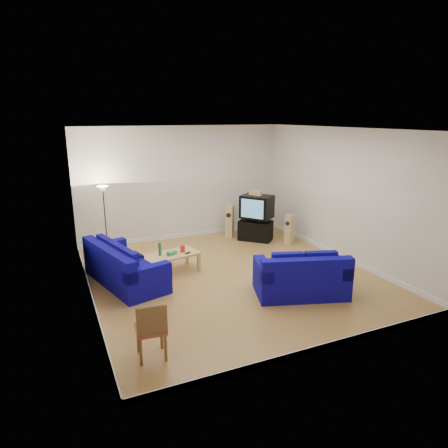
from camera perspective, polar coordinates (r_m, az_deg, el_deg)
name	(u,v)px	position (r m, az deg, el deg)	size (l,w,h in m)	color
room	(232,209)	(8.53, 1.10, 2.23)	(6.01, 6.51, 3.21)	olive
sofa_three_seat	(123,269)	(8.78, -14.26, -6.26)	(1.50, 2.39, 0.86)	#0B065C
sofa_loveseat	(301,279)	(8.12, 10.99, -7.75)	(1.98, 1.48, 0.88)	#0B065C
coffee_table	(171,256)	(9.09, -7.60, -4.59)	(1.36, 0.88, 0.46)	tan
bottle	(160,249)	(8.96, -9.15, -3.57)	(0.07, 0.07, 0.29)	#197233
tissue_box	(172,253)	(9.00, -7.47, -4.13)	(0.21, 0.12, 0.09)	green
red_canister	(183,249)	(9.15, -5.95, -3.52)	(0.11, 0.11, 0.16)	red
remote	(188,253)	(9.06, -5.19, -4.14)	(0.15, 0.05, 0.02)	black
tv_stand	(255,230)	(11.45, 4.52, -0.92)	(0.92, 0.51, 0.56)	black
av_receiver	(258,219)	(11.36, 4.91, 0.68)	(0.44, 0.36, 0.10)	black
television	(257,207)	(11.24, 4.71, 2.47)	(0.98, 1.03, 0.64)	black
centre_speaker	(256,193)	(11.22, 4.54, 4.46)	(0.36, 0.14, 0.13)	tan
speaker_left	(230,221)	(11.66, 0.80, 0.38)	(0.34, 0.35, 0.94)	tan
speaker_right	(289,229)	(11.20, 9.32, -0.75)	(0.31, 0.29, 0.83)	tan
floor_lamp	(104,198)	(10.49, -16.84, 3.56)	(0.30, 0.30, 1.76)	black
dining_chair	(151,328)	(6.04, -10.36, -14.40)	(0.48, 0.48, 0.91)	brown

